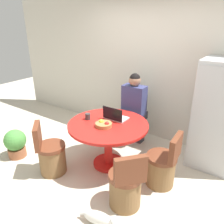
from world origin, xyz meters
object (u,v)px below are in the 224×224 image
refrigerator (218,116)px  person_seated (135,107)px  dining_table (108,133)px  cat (100,218)px  chair_near_right_corner (126,187)px  fruit_bowl (104,124)px  chair_near_left_corner (51,156)px  chair_right_side (162,167)px  potted_plant (16,143)px  laptop (115,117)px

refrigerator → person_seated: refrigerator is taller
dining_table → cat: 1.23m
refrigerator → chair_near_right_corner: 1.76m
fruit_bowl → cat: fruit_bowl is taller
chair_near_left_corner → chair_right_side: bearing=-111.8°
fruit_bowl → refrigerator: bearing=39.1°
chair_right_side → fruit_bowl: (-0.87, -0.16, 0.48)m
potted_plant → fruit_bowl: bearing=22.0°
person_seated → cat: bearing=107.8°
person_seated → potted_plant: (-1.41, -1.52, -0.47)m
dining_table → cat: dining_table is taller
refrigerator → chair_right_side: size_ratio=2.06×
person_seated → laptop: size_ratio=3.86×
refrigerator → chair_near_right_corner: size_ratio=2.06×
person_seated → laptop: bearing=90.1°
dining_table → potted_plant: size_ratio=2.46×
refrigerator → fruit_bowl: (-1.32, -1.08, -0.07)m
dining_table → cat: (0.58, -0.98, -0.48)m
laptop → potted_plant: 1.74m
refrigerator → chair_near_left_corner: bearing=-140.4°
dining_table → chair_near_right_corner: size_ratio=1.49×
dining_table → fruit_bowl: 0.23m
chair_right_side → cat: size_ratio=1.68×
dining_table → chair_near_left_corner: bearing=-133.5°
chair_near_left_corner → chair_near_right_corner: size_ratio=1.00×
refrigerator → chair_near_right_corner: bearing=-113.4°
dining_table → fruit_bowl: (0.00, -0.12, 0.19)m
person_seated → fruit_bowl: (0.00, -0.94, 0.03)m
person_seated → potted_plant: 2.13m
chair_right_side → potted_plant: size_ratio=1.65×
chair_near_left_corner → refrigerator: bearing=-97.0°
dining_table → chair_near_left_corner: size_ratio=1.49×
refrigerator → laptop: bearing=-149.9°
cat → potted_plant: potted_plant is taller
refrigerator → potted_plant: 3.25m
refrigerator → chair_right_side: bearing=-116.3°
chair_right_side → fruit_bowl: bearing=-82.4°
potted_plant → refrigerator: bearing=31.0°
cat → potted_plant: (-1.99, 0.29, 0.17)m
dining_table → cat: size_ratio=2.51×
chair_near_left_corner → laptop: bearing=-82.6°
chair_near_right_corner → chair_right_side: (0.21, 0.62, 0.00)m
refrigerator → cat: size_ratio=3.47×
cat → chair_right_side: bearing=59.2°
cat → refrigerator: bearing=54.3°
dining_table → person_seated: bearing=90.1°
chair_near_left_corner → laptop: 1.13m
laptop → fruit_bowl: size_ratio=1.44×
refrigerator → dining_table: 1.66m
laptop → potted_plant: (-1.41, -0.88, -0.51)m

